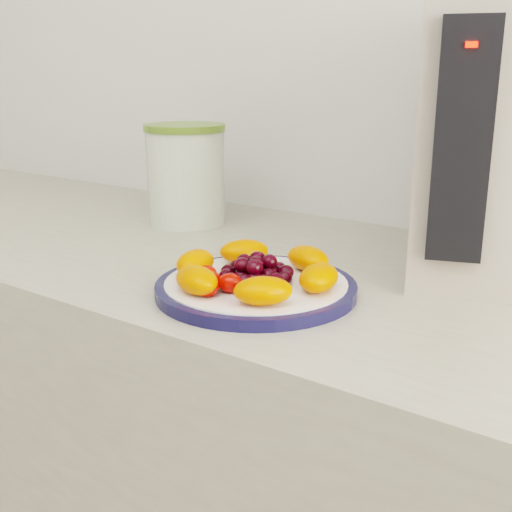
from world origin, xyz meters
The scene contains 8 objects.
plate_rim centered at (-0.04, 1.06, 0.91)m, with size 0.25×0.25×0.01m, color #101139.
plate_face centered at (-0.04, 1.06, 0.91)m, with size 0.23×0.23×0.02m, color white.
canister centered at (-0.37, 1.31, 0.98)m, with size 0.14×0.14×0.17m, color #345F10.
canister_lid centered at (-0.37, 1.31, 1.07)m, with size 0.15×0.15×0.01m, color #547025.
appliance_body centered at (0.16, 1.34, 1.09)m, with size 0.21×0.30×0.37m, color #A5998C.
appliance_panel centered at (0.16, 1.18, 1.09)m, with size 0.06×0.02×0.28m, color black.
appliance_led centered at (0.17, 1.17, 1.20)m, with size 0.01×0.01×0.01m, color #FF0C05.
fruit_plate centered at (-0.04, 1.06, 0.93)m, with size 0.22×0.22×0.03m.
Camera 1 is at (0.41, 0.44, 1.17)m, focal length 45.00 mm.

